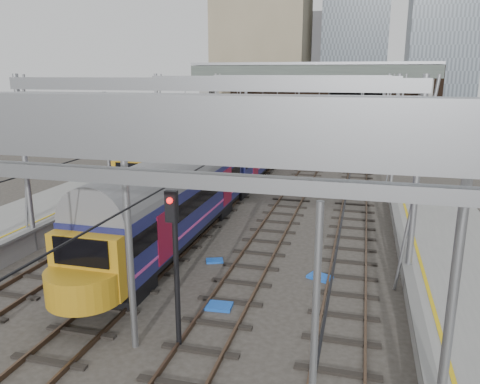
# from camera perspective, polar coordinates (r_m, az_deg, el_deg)

# --- Properties ---
(tracks) EXTENTS (14.40, 80.00, 0.22)m
(tracks) POSITION_cam_1_polar(r_m,az_deg,el_deg) (26.36, 0.36, -3.38)
(tracks) COLOR #4C3828
(tracks) RESTS_ON ground
(overhead_line) EXTENTS (16.80, 80.00, 8.00)m
(overhead_line) POSITION_cam_1_polar(r_m,az_deg,el_deg) (31.47, 3.39, 11.61)
(overhead_line) COLOR gray
(overhead_line) RESTS_ON ground
(retaining_wall) EXTENTS (28.00, 2.75, 9.00)m
(retaining_wall) POSITION_cam_1_polar(r_m,az_deg,el_deg) (61.56, 10.45, 10.60)
(retaining_wall) COLOR black
(retaining_wall) RESTS_ON ground
(overbridge) EXTENTS (28.00, 3.00, 9.25)m
(overbridge) POSITION_cam_1_polar(r_m,az_deg,el_deg) (55.68, 8.60, 13.34)
(overbridge) COLOR gray
(overbridge) RESTS_ON ground
(city_skyline) EXTENTS (37.50, 27.50, 60.00)m
(city_skyline) POSITION_cam_1_polar(r_m,az_deg,el_deg) (80.40, 13.05, 20.40)
(city_skyline) COLOR tan
(city_skyline) RESTS_ON ground
(train_main) EXTENTS (2.61, 60.44, 4.56)m
(train_main) POSITION_cam_1_polar(r_m,az_deg,el_deg) (43.29, 3.72, 6.75)
(train_main) COLOR black
(train_main) RESTS_ON ground
(train_second) EXTENTS (2.77, 48.10, 4.78)m
(train_second) POSITION_cam_1_polar(r_m,az_deg,el_deg) (49.00, 0.24, 7.77)
(train_second) COLOR black
(train_second) RESTS_ON ground
(signal_near_centre) EXTENTS (0.35, 0.47, 4.89)m
(signal_near_centre) POSITION_cam_1_polar(r_m,az_deg,el_deg) (13.55, -7.94, -7.18)
(signal_near_centre) COLOR black
(signal_near_centre) RESTS_ON ground
(equip_cover_a) EXTENTS (0.98, 0.72, 0.11)m
(equip_cover_a) POSITION_cam_1_polar(r_m,az_deg,el_deg) (16.95, -2.62, -13.73)
(equip_cover_a) COLOR blue
(equip_cover_a) RESTS_ON ground
(equip_cover_b) EXTENTS (0.87, 0.75, 0.09)m
(equip_cover_b) POSITION_cam_1_polar(r_m,az_deg,el_deg) (20.72, -3.12, -8.36)
(equip_cover_b) COLOR blue
(equip_cover_b) RESTS_ON ground
(equip_cover_c) EXTENTS (1.09, 0.95, 0.11)m
(equip_cover_c) POSITION_cam_1_polar(r_m,az_deg,el_deg) (19.39, 9.70, -10.17)
(equip_cover_c) COLOR blue
(equip_cover_c) RESTS_ON ground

